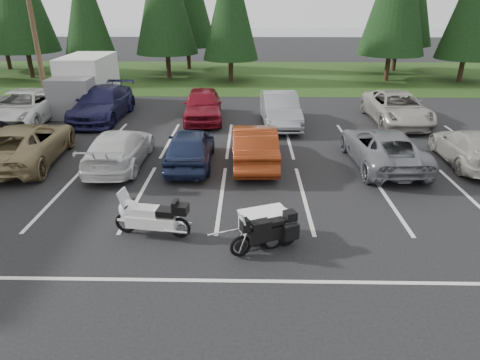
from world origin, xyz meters
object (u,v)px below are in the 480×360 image
Objects in this scene: car_near_3 at (119,148)px; car_near_6 at (383,147)px; car_far_2 at (203,105)px; box_truck at (83,84)px; car_near_5 at (254,145)px; cargo_trailer at (265,226)px; utility_pole at (33,24)px; car_far_0 at (23,107)px; car_far_4 at (397,108)px; car_near_7 at (470,147)px; adventure_motorcycle at (265,229)px; car_near_2 at (26,143)px; car_near_4 at (190,147)px; car_far_1 at (102,104)px; car_far_3 at (280,110)px; touring_motorcycle at (151,214)px.

car_near_6 is at bearing -178.80° from car_near_3.
car_near_3 is at bearing -115.58° from car_far_2.
car_far_2 is (6.98, -2.13, -0.63)m from box_truck.
car_near_5 reaches higher than cargo_trailer.
utility_pole reaches higher than car_far_0.
car_far_4 is (18.98, -1.90, -3.93)m from utility_pole.
car_near_7 is 0.78× the size of car_far_0.
utility_pole is 1.96× the size of car_near_7.
adventure_motorcycle is (-7.18, -12.29, -0.13)m from car_far_4.
adventure_motorcycle is at bearing 131.78° from car_near_3.
car_near_2 is (0.70, -8.47, -0.68)m from box_truck.
car_near_4 is 0.73× the size of car_far_0.
car_near_4 is 11.67m from car_far_4.
car_far_1 reaches higher than car_far_3.
car_near_4 is 0.76× the size of car_far_1.
touring_motorcycle is at bearing -56.92° from utility_pole.
car_far_4 reaches higher than car_near_3.
utility_pole is 4.55m from car_far_0.
car_far_0 is (-0.15, -2.38, -3.88)m from utility_pole.
box_truck is 19.78m from car_near_7.
car_near_7 is 0.95× the size of car_far_3.
car_near_2 is 6.43m from car_near_4.
car_near_5 is at bearing -176.84° from car_near_3.
car_far_3 is 11.74m from touring_motorcycle.
box_truck is 17.17m from car_far_4.
car_near_5 is at bearing -2.80° from car_near_6.
touring_motorcycle is (8.92, -11.08, -0.16)m from car_far_0.
car_near_3 is 8.02m from adventure_motorcycle.
car_far_1 is 15.09m from adventure_motorcycle.
car_near_3 is at bearing 113.77° from cargo_trailer.
car_near_5 is 6.82m from car_far_2.
car_far_1 reaches higher than car_far_0.
touring_motorcycle is (6.77, -13.96, -0.79)m from box_truck.
adventure_motorcycle is at bearing 140.60° from car_near_2.
car_far_2 is 2.28× the size of adventure_motorcycle.
utility_pole is at bearing 165.21° from car_far_2.
car_near_5 is 0.79× the size of car_far_0.
car_far_3 is at bearing -34.13° from car_near_7.
car_near_4 is 0.89× the size of car_far_3.
car_near_6 is 1.12× the size of car_near_7.
utility_pole is 18.54m from cargo_trailer.
car_far_0 is (-2.15, -2.88, -0.63)m from box_truck.
car_near_4 is at bearing -48.85° from car_far_1.
car_near_3 is (3.73, -0.27, -0.08)m from car_near_2.
car_near_7 is (10.81, 0.37, -0.07)m from car_near_4.
adventure_motorcycle is (-1.16, -11.70, -0.16)m from car_far_3.
car_near_5 is 2.64× the size of cargo_trailer.
car_near_6 is at bearing -60.08° from car_far_3.
car_near_4 is at bearing 2.92° from car_near_5.
adventure_motorcycle is (11.95, -11.81, -0.18)m from car_far_0.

